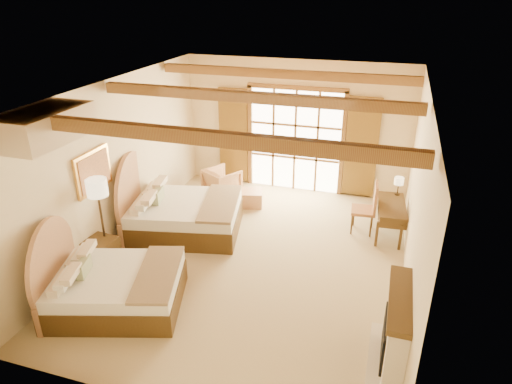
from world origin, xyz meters
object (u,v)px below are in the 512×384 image
at_px(bed_far, 177,211).
at_px(armchair, 222,182).
at_px(nightstand, 102,255).
at_px(desk, 390,218).
at_px(bed_near, 108,283).

height_order(bed_far, armchair, bed_far).
height_order(nightstand, armchair, armchair).
relative_size(bed_far, armchair, 3.43).
height_order(bed_far, desk, bed_far).
distance_m(nightstand, desk, 5.71).
bearing_deg(nightstand, bed_near, -44.49).
bearing_deg(bed_far, desk, 3.01).
bearing_deg(bed_near, bed_far, 74.09).
height_order(bed_near, armchair, bed_near).
bearing_deg(bed_far, bed_near, -101.45).
bearing_deg(nightstand, bed_far, 74.83).
distance_m(nightstand, armchair, 3.76).
height_order(nightstand, desk, desk).
xyz_separation_m(nightstand, armchair, (0.91, 3.65, 0.04)).
bearing_deg(armchair, bed_far, 112.57).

